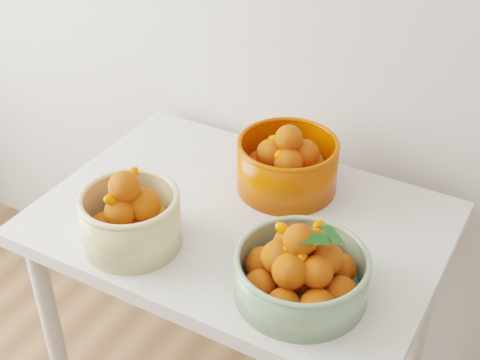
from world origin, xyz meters
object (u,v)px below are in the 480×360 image
Objects in this scene: bowl_green at (301,272)px; bowl_orange at (287,164)px; table at (241,246)px; bowl_cream at (131,217)px.

bowl_orange is at bearing 120.44° from bowl_green.
table is 0.33m from bowl_cream.
table is 3.54× the size of bowl_orange.
bowl_cream is (-0.17, -0.21, 0.17)m from table.
bowl_cream reaches higher than bowl_orange.
bowl_cream reaches higher than table.
table is 0.34m from bowl_green.
table is at bearing -103.66° from bowl_orange.
bowl_green is 1.11× the size of bowl_orange.
table is at bearing 144.79° from bowl_green.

